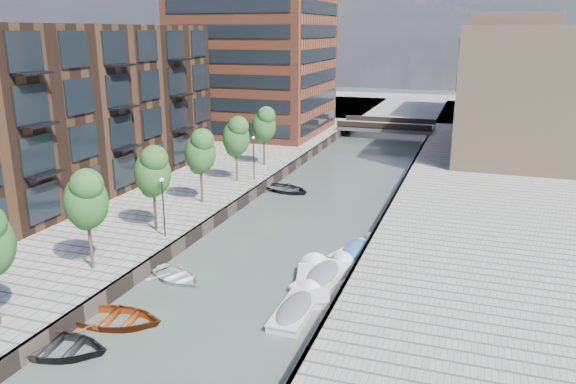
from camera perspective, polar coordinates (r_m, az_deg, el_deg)
The scene contains 27 objects.
water at distance 50.95m, azimuth 4.07°, elevation -0.49°, with size 300.00×300.00×0.00m, color #38473F.
quay_left at distance 69.05m, azimuth -26.19°, elevation 2.72°, with size 60.00×140.00×1.00m, color gray.
quay_right at distance 49.42m, azimuth 22.31°, elevation -1.61°, with size 20.00×140.00×1.00m, color gray.
quay_wall_left at distance 52.63m, azimuth -2.35°, elevation 0.65°, with size 0.25×140.00×1.00m, color #332823.
quay_wall_right at distance 49.68m, azimuth 10.89°, elevation -0.58°, with size 0.25×140.00×1.00m, color #332823.
far_closure at distance 108.86m, azimuth 12.36°, elevation 8.34°, with size 80.00×40.00×1.00m, color gray.
apartment_block at distance 49.77m, azimuth -22.07°, elevation 7.42°, with size 8.00×38.00×14.00m, color black.
tower at distance 78.00m, azimuth -3.36°, elevation 17.17°, with size 18.00×18.00×30.00m, color brown.
tan_block_near at distance 69.65m, azimuth 22.14°, elevation 9.58°, with size 12.00×25.00×14.00m, color #9E8061.
tan_block_far at distance 95.48m, azimuth 21.53°, elevation 11.70°, with size 12.00×20.00×16.00m, color #9E8061.
bridge at distance 81.27m, azimuth 9.97°, elevation 6.57°, with size 13.00×6.00×1.30m.
tree_2 at distance 34.02m, azimuth -19.85°, elevation -0.58°, with size 2.50×2.50×5.95m.
tree_3 at distance 39.50m, azimuth -13.61°, elevation 2.17°, with size 2.50×2.50×5.95m.
tree_4 at distance 45.39m, azimuth -8.92°, elevation 4.21°, with size 2.50×2.50×5.95m.
tree_5 at distance 51.56m, azimuth -5.31°, elevation 5.75°, with size 2.50×2.50×5.95m.
tree_6 at distance 57.93m, azimuth -2.47°, elevation 6.94°, with size 2.50×2.50×5.95m.
lamp_1 at distance 38.47m, azimuth -12.58°, elevation -0.91°, with size 0.24×0.24×4.12m.
lamp_2 at distance 52.31m, azimuth -3.51°, elevation 3.93°, with size 0.24×0.24×4.12m.
sloop_1 at distance 29.37m, azimuth -22.48°, elevation -14.86°, with size 3.69×5.17×1.07m, color black.
sloop_2 at distance 30.95m, azimuth -17.18°, elevation -12.65°, with size 3.67×5.13×1.06m, color maroon.
sloop_3 at distance 35.05m, azimuth -11.26°, elevation -8.69°, with size 2.92×4.08×0.85m, color silver.
sloop_4 at distance 52.47m, azimuth -0.25°, elevation 0.05°, with size 3.53×4.95×1.02m, color black.
motorboat_1 at distance 30.72m, azimuth 0.94°, elevation -11.67°, with size 1.73×4.91×1.63m.
motorboat_2 at distance 33.89m, azimuth 2.59°, elevation -9.07°, with size 3.27×5.95×1.88m.
motorboat_3 at distance 38.50m, azimuth 7.11°, elevation -5.87°, with size 3.03×4.93×1.56m.
motorboat_4 at distance 34.51m, azimuth 3.89°, elevation -8.42°, with size 2.86×5.50×1.75m.
car at distance 74.02m, azimuth 17.62°, elevation 5.30°, with size 1.41×3.49×1.19m, color #A1A4A5.
Camera 1 is at (12.36, -7.25, 14.51)m, focal length 35.00 mm.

